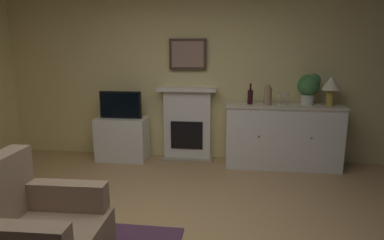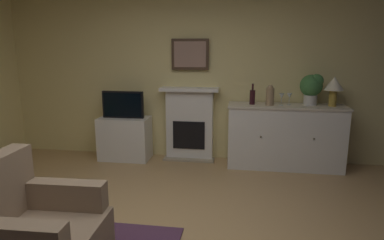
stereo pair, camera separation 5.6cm
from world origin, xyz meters
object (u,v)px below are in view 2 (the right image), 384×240
object	(u,v)px
framed_picture	(190,54)
wine_bottle	(252,97)
wine_glass_center	(289,96)
armchair	(32,233)
table_lamp	(334,86)
potted_plant_small	(312,87)
wine_glass_left	(282,97)
vase_decorative	(270,95)
sideboard_cabinet	(285,136)
tv_cabinet	(125,138)
fireplace_unit	(190,124)
tv_set	(123,105)

from	to	relation	value
framed_picture	wine_bottle	size ratio (longest dim) A/B	1.90
wine_glass_center	armchair	size ratio (longest dim) A/B	0.18
table_lamp	wine_glass_center	xyz separation A→B (m)	(-0.57, 0.02, -0.16)
framed_picture	potted_plant_small	size ratio (longest dim) A/B	1.28
table_lamp	wine_glass_left	distance (m)	0.69
table_lamp	wine_bottle	distance (m)	1.08
potted_plant_small	armchair	xyz separation A→B (m)	(-2.39, -2.78, -0.77)
table_lamp	framed_picture	bearing A→B (deg)	173.60
vase_decorative	potted_plant_small	bearing A→B (deg)	9.67
sideboard_cabinet	tv_cabinet	world-z (taller)	sideboard_cabinet
framed_picture	tv_cabinet	bearing A→B (deg)	-167.99
fireplace_unit	framed_picture	world-z (taller)	framed_picture
wine_glass_center	sideboard_cabinet	bearing A→B (deg)	-148.55
armchair	tv_set	bearing A→B (deg)	96.29
fireplace_unit	wine_glass_center	world-z (taller)	fireplace_unit
tv_cabinet	wine_bottle	bearing A→B (deg)	-0.54
table_lamp	potted_plant_small	xyz separation A→B (m)	(-0.27, 0.05, -0.02)
wine_bottle	wine_glass_center	xyz separation A→B (m)	(0.50, 0.02, 0.01)
fireplace_unit	wine_glass_center	distance (m)	1.50
tv_cabinet	wine_glass_center	bearing A→B (deg)	0.10
fireplace_unit	vase_decorative	distance (m)	1.27
sideboard_cabinet	table_lamp	xyz separation A→B (m)	(0.60, 0.00, 0.73)
wine_bottle	wine_glass_left	size ratio (longest dim) A/B	1.76
fireplace_unit	tv_cabinet	world-z (taller)	fireplace_unit
wine_glass_left	potted_plant_small	distance (m)	0.43
tv_cabinet	wine_glass_left	bearing A→B (deg)	-1.06
sideboard_cabinet	wine_glass_left	size ratio (longest dim) A/B	9.71
sideboard_cabinet	wine_bottle	world-z (taller)	wine_bottle
table_lamp	vase_decorative	world-z (taller)	table_lamp
fireplace_unit	tv_cabinet	bearing A→B (deg)	-170.55
wine_glass_left	sideboard_cabinet	bearing A→B (deg)	19.15
wine_glass_center	wine_bottle	bearing A→B (deg)	-177.49
armchair	table_lamp	bearing A→B (deg)	45.76
framed_picture	sideboard_cabinet	world-z (taller)	framed_picture
fireplace_unit	wine_glass_left	size ratio (longest dim) A/B	6.67
table_lamp	wine_glass_center	size ratio (longest dim) A/B	2.42
wine_bottle	wine_glass_left	distance (m)	0.39
wine_bottle	armchair	size ratio (longest dim) A/B	0.32
table_lamp	vase_decorative	xyz separation A→B (m)	(-0.83, -0.05, -0.14)
tv_cabinet	armchair	world-z (taller)	armchair
armchair	wine_glass_center	bearing A→B (deg)	52.72
table_lamp	vase_decorative	distance (m)	0.85
framed_picture	wine_glass_center	distance (m)	1.54
wine_glass_center	armchair	bearing A→B (deg)	-127.28
armchair	potted_plant_small	bearing A→B (deg)	49.32
potted_plant_small	fireplace_unit	bearing A→B (deg)	175.59
framed_picture	wine_bottle	bearing A→B (deg)	-13.84
wine_bottle	tv_set	xyz separation A→B (m)	(-1.89, -0.01, -0.16)
sideboard_cabinet	wine_glass_center	xyz separation A→B (m)	(0.03, 0.02, 0.57)
table_lamp	vase_decorative	size ratio (longest dim) A/B	1.42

